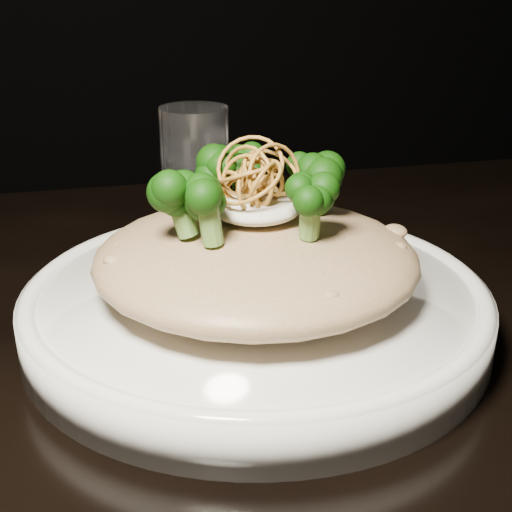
% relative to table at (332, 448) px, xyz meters
% --- Properties ---
extents(table, '(1.10, 0.80, 0.75)m').
position_rel_table_xyz_m(table, '(0.00, 0.00, 0.00)').
color(table, black).
rests_on(table, ground).
extents(plate, '(0.31, 0.31, 0.03)m').
position_rel_table_xyz_m(plate, '(-0.05, 0.03, 0.10)').
color(plate, white).
rests_on(plate, table).
extents(risotto, '(0.21, 0.21, 0.05)m').
position_rel_table_xyz_m(risotto, '(-0.05, 0.03, 0.14)').
color(risotto, brown).
rests_on(risotto, plate).
extents(broccoli, '(0.13, 0.13, 0.05)m').
position_rel_table_xyz_m(broccoli, '(-0.05, 0.03, 0.19)').
color(broccoli, black).
rests_on(broccoli, risotto).
extents(cheese, '(0.06, 0.06, 0.02)m').
position_rel_table_xyz_m(cheese, '(-0.05, 0.04, 0.17)').
color(cheese, white).
rests_on(cheese, risotto).
extents(shallots, '(0.06, 0.06, 0.04)m').
position_rel_table_xyz_m(shallots, '(-0.05, 0.04, 0.20)').
color(shallots, brown).
rests_on(shallots, cheese).
extents(drinking_glass, '(0.07, 0.07, 0.11)m').
position_rel_table_xyz_m(drinking_glass, '(-0.05, 0.26, 0.14)').
color(drinking_glass, white).
rests_on(drinking_glass, table).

